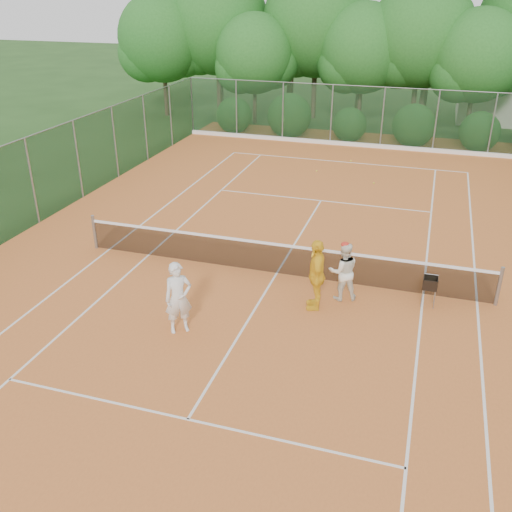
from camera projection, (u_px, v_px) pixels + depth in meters
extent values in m
plane|color=#224518|center=(277.00, 274.00, 16.50)|extent=(120.00, 120.00, 0.00)
cube|color=orange|center=(277.00, 274.00, 16.50)|extent=(18.00, 36.00, 0.02)
cylinder|color=gray|center=(95.00, 232.00, 17.85)|extent=(0.10, 0.10, 1.10)
cylinder|color=gray|center=(499.00, 286.00, 14.65)|extent=(0.10, 0.10, 1.10)
cube|color=black|center=(277.00, 259.00, 16.29)|extent=(11.87, 0.03, 0.86)
cube|color=white|center=(277.00, 245.00, 16.09)|extent=(11.87, 0.04, 0.07)
imported|color=silver|center=(178.00, 298.00, 13.42)|extent=(0.78, 0.74, 1.80)
imported|color=white|center=(343.00, 271.00, 14.86)|extent=(0.95, 0.85, 1.61)
ellipsoid|color=red|center=(345.00, 245.00, 14.53)|extent=(0.22, 0.22, 0.14)
imported|color=yellow|center=(316.00, 274.00, 14.39)|extent=(0.67, 1.18, 1.90)
cylinder|color=gray|center=(422.00, 299.00, 14.69)|extent=(0.02, 0.02, 0.51)
cylinder|color=gray|center=(435.00, 295.00, 14.87)|extent=(0.02, 0.02, 0.51)
cube|color=black|center=(430.00, 283.00, 14.61)|extent=(0.35, 0.35, 0.29)
sphere|color=gold|center=(374.00, 183.00, 23.82)|extent=(0.07, 0.07, 0.07)
sphere|color=yellow|center=(317.00, 171.00, 25.35)|extent=(0.07, 0.07, 0.07)
sphere|color=yellow|center=(351.00, 161.00, 26.77)|extent=(0.07, 0.07, 0.07)
cube|color=white|center=(344.00, 162.00, 26.71)|extent=(11.03, 0.06, 0.01)
cube|color=white|center=(109.00, 249.00, 17.97)|extent=(0.06, 23.77, 0.01)
cube|color=white|center=(477.00, 302.00, 15.01)|extent=(0.06, 23.77, 0.01)
cube|color=white|center=(149.00, 255.00, 17.60)|extent=(0.06, 23.77, 0.01)
cube|color=white|center=(423.00, 294.00, 15.38)|extent=(0.06, 23.77, 0.01)
cube|color=white|center=(321.00, 201.00, 21.99)|extent=(8.23, 0.06, 0.01)
cube|color=white|center=(188.00, 419.00, 10.99)|extent=(8.23, 0.06, 0.01)
cube|color=white|center=(277.00, 273.00, 16.49)|extent=(0.06, 12.80, 0.01)
cube|color=#19381E|center=(357.00, 116.00, 28.74)|extent=(18.00, 0.02, 3.00)
cylinder|color=gray|center=(192.00, 106.00, 31.16)|extent=(0.07, 0.07, 3.00)
cylinder|color=gray|center=(192.00, 106.00, 31.16)|extent=(0.07, 0.07, 3.00)
cylinder|color=brown|center=(165.00, 85.00, 35.39)|extent=(0.26, 0.26, 3.75)
sphere|color=#235D1F|center=(162.00, 37.00, 34.19)|extent=(5.25, 5.25, 5.25)
cylinder|color=brown|center=(219.00, 78.00, 35.73)|extent=(0.30, 0.30, 4.40)
sphere|color=#235D1F|center=(217.00, 22.00, 34.32)|extent=(6.16, 6.16, 6.16)
cylinder|color=brown|center=(255.00, 96.00, 33.46)|extent=(0.22, 0.22, 3.20)
sphere|color=#235D1F|center=(255.00, 53.00, 32.44)|extent=(4.48, 4.48, 4.48)
cylinder|color=brown|center=(314.00, 81.00, 34.52)|extent=(0.31, 0.31, 4.50)
sphere|color=#235D1F|center=(317.00, 21.00, 33.08)|extent=(6.30, 6.30, 6.30)
cylinder|color=brown|center=(360.00, 96.00, 32.64)|extent=(0.24, 0.24, 3.50)
sphere|color=#235D1F|center=(363.00, 48.00, 31.52)|extent=(4.90, 4.90, 4.90)
cylinder|color=brown|center=(415.00, 92.00, 32.13)|extent=(0.28, 0.28, 4.10)
sphere|color=#235D1F|center=(422.00, 34.00, 30.82)|extent=(5.74, 5.74, 5.74)
cylinder|color=brown|center=(470.00, 105.00, 30.44)|extent=(0.23, 0.23, 3.40)
sphere|color=#235D1F|center=(478.00, 56.00, 29.35)|extent=(4.76, 4.76, 4.76)
cone|color=brown|center=(218.00, 2.00, 35.29)|extent=(0.44, 0.44, 13.00)
cone|color=brown|center=(292.00, 22.00, 33.52)|extent=(0.44, 0.44, 11.00)
cone|color=brown|center=(431.00, 36.00, 31.15)|extent=(0.44, 0.44, 10.00)
cone|color=brown|center=(510.00, 15.00, 31.36)|extent=(0.44, 0.44, 12.00)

